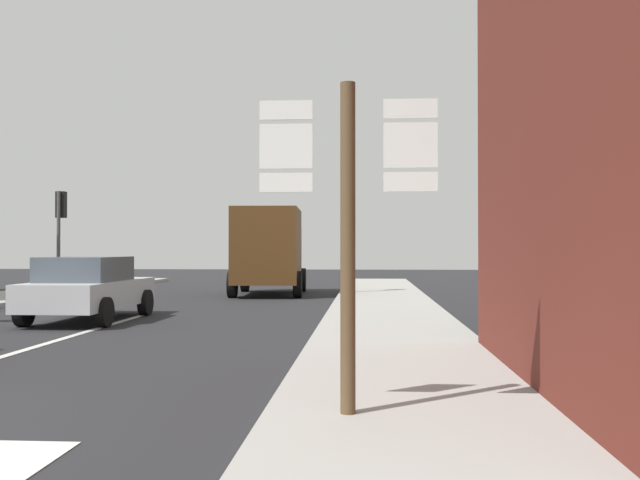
% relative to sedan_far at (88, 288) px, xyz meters
% --- Properties ---
extents(ground_plane, '(80.00, 80.00, 0.00)m').
position_rel_sedan_far_xyz_m(ground_plane, '(0.82, -0.08, -0.76)').
color(ground_plane, '#232326').
extents(sidewalk_right, '(2.89, 44.00, 0.14)m').
position_rel_sedan_far_xyz_m(sidewalk_right, '(6.86, -2.08, -0.69)').
color(sidewalk_right, '#9E9B96').
rests_on(sidewalk_right, ground).
extents(lane_centre_stripe, '(0.16, 12.00, 0.01)m').
position_rel_sedan_far_xyz_m(lane_centre_stripe, '(0.82, -4.08, -0.75)').
color(lane_centre_stripe, silver).
rests_on(lane_centre_stripe, ground).
extents(sedan_far, '(2.01, 4.22, 1.47)m').
position_rel_sedan_far_xyz_m(sedan_far, '(0.00, 0.00, 0.00)').
color(sedan_far, '#B7BABF').
rests_on(sedan_far, ground).
extents(delivery_truck, '(2.68, 5.10, 3.05)m').
position_rel_sedan_far_xyz_m(delivery_truck, '(2.88, 9.34, 0.89)').
color(delivery_truck, '#4C2D14').
rests_on(delivery_truck, ground).
extents(route_sign_post, '(1.66, 0.14, 3.20)m').
position_rel_sedan_far_xyz_m(route_sign_post, '(6.20, -9.34, 1.15)').
color(route_sign_post, brown).
rests_on(route_sign_post, ground).
extents(traffic_light_far_left, '(0.30, 0.49, 3.61)m').
position_rel_sedan_far_xyz_m(traffic_light_far_left, '(-4.08, 7.72, 1.91)').
color(traffic_light_far_left, '#47474C').
rests_on(traffic_light_far_left, ground).
extents(traffic_light_far_right, '(0.30, 0.49, 3.42)m').
position_rel_sedan_far_xyz_m(traffic_light_far_right, '(5.71, 8.96, 1.77)').
color(traffic_light_far_right, '#47474C').
rests_on(traffic_light_far_right, ground).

